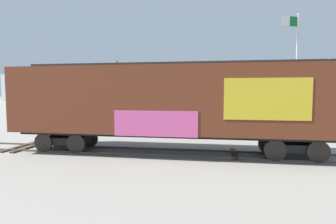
{
  "coord_description": "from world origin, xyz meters",
  "views": [
    {
      "loc": [
        2.79,
        -12.39,
        2.93
      ],
      "look_at": [
        0.15,
        1.32,
        1.88
      ],
      "focal_mm": 28.55,
      "sensor_mm": 36.0,
      "label": 1
    }
  ],
  "objects_px": {
    "parked_car_silver": "(134,120)",
    "parked_car_red": "(202,120)",
    "freight_car": "(172,101)",
    "flagpole": "(294,57)",
    "parked_car_green": "(288,122)"
  },
  "relations": [
    {
      "from": "parked_car_silver",
      "to": "parked_car_green",
      "type": "height_order",
      "value": "parked_car_green"
    },
    {
      "from": "freight_car",
      "to": "parked_car_silver",
      "type": "distance_m",
      "value": 8.4
    },
    {
      "from": "parked_car_red",
      "to": "parked_car_silver",
      "type": "bearing_deg",
      "value": -179.15
    },
    {
      "from": "flagpole",
      "to": "parked_car_green",
      "type": "relative_size",
      "value": 1.98
    },
    {
      "from": "parked_car_silver",
      "to": "freight_car",
      "type": "bearing_deg",
      "value": -59.18
    },
    {
      "from": "parked_car_red",
      "to": "parked_car_green",
      "type": "xyz_separation_m",
      "value": [
        5.9,
        0.06,
        -0.02
      ]
    },
    {
      "from": "parked_car_red",
      "to": "freight_car",
      "type": "bearing_deg",
      "value": -97.64
    },
    {
      "from": "freight_car",
      "to": "flagpole",
      "type": "bearing_deg",
      "value": 53.25
    },
    {
      "from": "parked_car_silver",
      "to": "parked_car_red",
      "type": "xyz_separation_m",
      "value": [
        5.17,
        0.08,
        0.06
      ]
    },
    {
      "from": "parked_car_green",
      "to": "parked_car_silver",
      "type": "bearing_deg",
      "value": -179.29
    },
    {
      "from": "freight_car",
      "to": "parked_car_green",
      "type": "xyz_separation_m",
      "value": [
        6.86,
        7.2,
        -1.66
      ]
    },
    {
      "from": "parked_car_silver",
      "to": "flagpole",
      "type": "bearing_deg",
      "value": 16.78
    },
    {
      "from": "freight_car",
      "to": "parked_car_red",
      "type": "distance_m",
      "value": 7.39
    },
    {
      "from": "freight_car",
      "to": "parked_car_silver",
      "type": "relative_size",
      "value": 3.58
    },
    {
      "from": "freight_car",
      "to": "flagpole",
      "type": "distance_m",
      "value": 13.8
    }
  ]
}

